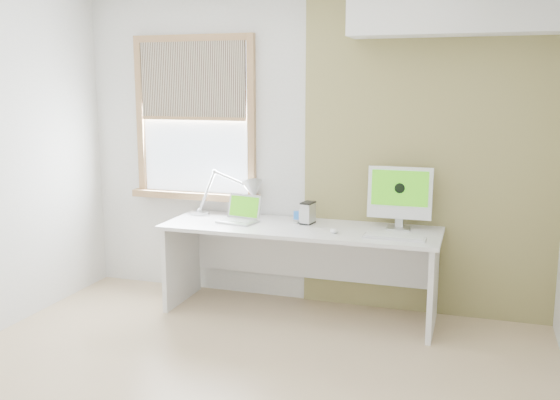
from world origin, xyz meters
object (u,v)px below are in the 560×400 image
at_px(desk, 302,248).
at_px(desk_lamp, 243,193).
at_px(laptop, 240,215).
at_px(external_drive, 308,213).
at_px(imac, 400,194).

bearing_deg(desk, desk_lamp, 164.84).
relative_size(desk, laptop, 6.34).
distance_m(desk_lamp, external_drive, 0.62).
bearing_deg(desk, imac, 9.13).
relative_size(desk, desk_lamp, 3.07).
bearing_deg(external_drive, desk, -117.13).
distance_m(laptop, imac, 1.30).
xyz_separation_m(desk, imac, (0.76, 0.12, 0.47)).
distance_m(desk_lamp, imac, 1.32).
distance_m(laptop, external_drive, 0.56).
xyz_separation_m(laptop, imac, (1.27, 0.15, 0.22)).
bearing_deg(imac, desk_lamp, 178.62).
bearing_deg(imac, external_drive, -175.33).
xyz_separation_m(desk_lamp, laptop, (0.05, -0.18, -0.15)).
distance_m(desk, external_drive, 0.29).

